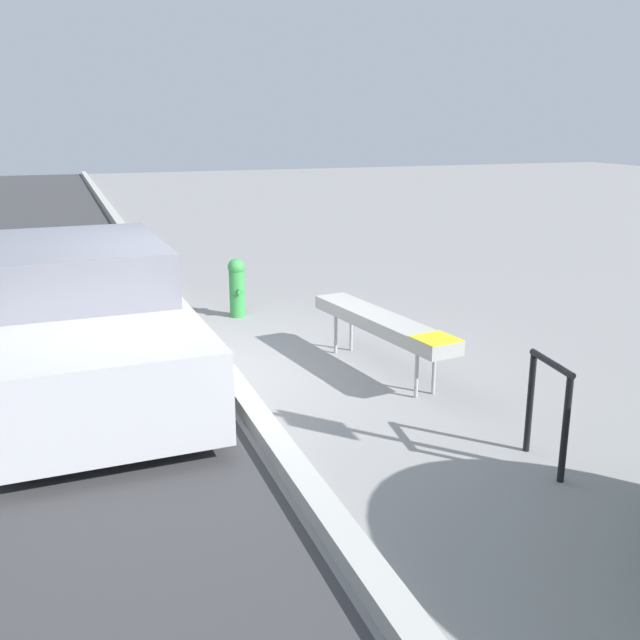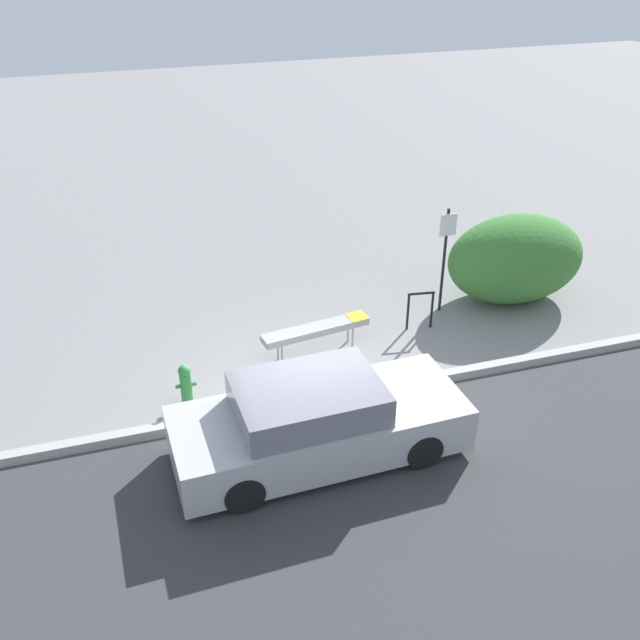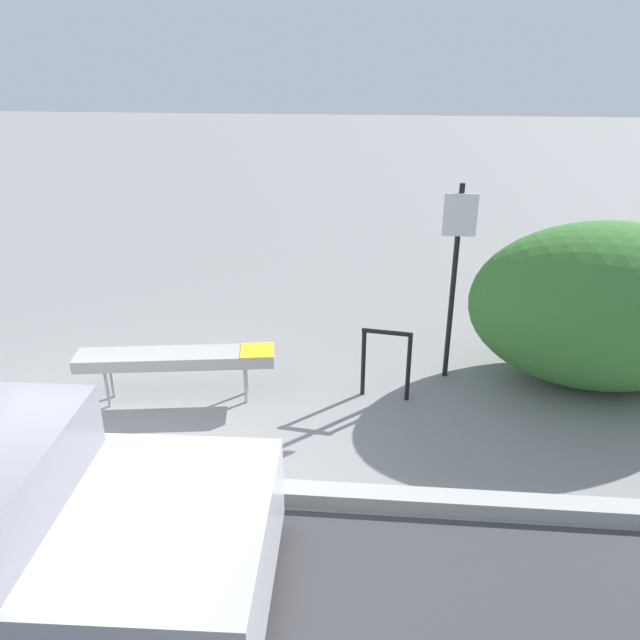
{
  "view_description": "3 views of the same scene",
  "coord_description": "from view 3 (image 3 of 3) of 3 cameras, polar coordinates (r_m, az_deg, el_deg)",
  "views": [
    {
      "loc": [
        6.64,
        -1.43,
        2.47
      ],
      "look_at": [
        0.37,
        0.89,
        0.59
      ],
      "focal_mm": 40.0,
      "sensor_mm": 36.0,
      "label": 1
    },
    {
      "loc": [
        -2.93,
        -9.52,
        7.52
      ],
      "look_at": [
        0.38,
        1.09,
        0.99
      ],
      "focal_mm": 40.0,
      "sensor_mm": 36.0,
      "label": 2
    },
    {
      "loc": [
        2.51,
        -4.3,
        3.69
      ],
      "look_at": [
        1.99,
        1.63,
        0.99
      ],
      "focal_mm": 35.0,
      "sensor_mm": 36.0,
      "label": 3
    }
  ],
  "objects": [
    {
      "name": "ground_plane",
      "position": [
        6.19,
        -20.73,
        -14.04
      ],
      "size": [
        60.0,
        60.0,
        0.0
      ],
      "primitive_type": "plane",
      "color": "gray"
    },
    {
      "name": "bench",
      "position": [
        6.95,
        -13.0,
        -3.46
      ],
      "size": [
        2.16,
        0.66,
        0.6
      ],
      "rotation": [
        0.0,
        0.0,
        0.14
      ],
      "color": "#99999E",
      "rests_on": "ground_plane"
    },
    {
      "name": "sign_post",
      "position": [
        7.08,
        12.24,
        4.82
      ],
      "size": [
        0.36,
        0.08,
        2.3
      ],
      "color": "black",
      "rests_on": "ground_plane"
    },
    {
      "name": "shrub_hedge",
      "position": [
        7.68,
        24.71,
        1.17
      ],
      "size": [
        3.05,
        1.96,
        1.9
      ],
      "color": "#3D7A33",
      "rests_on": "ground_plane"
    },
    {
      "name": "bike_rack",
      "position": [
        6.87,
        6.07,
        -3.38
      ],
      "size": [
        0.55,
        0.13,
        0.83
      ],
      "rotation": [
        0.0,
        0.0,
        -0.14
      ],
      "color": "black",
      "rests_on": "ground_plane"
    },
    {
      "name": "curb",
      "position": [
        6.16,
        -20.82,
        -13.56
      ],
      "size": [
        60.0,
        0.2,
        0.13
      ],
      "color": "#A8A8A3",
      "rests_on": "ground_plane"
    }
  ]
}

